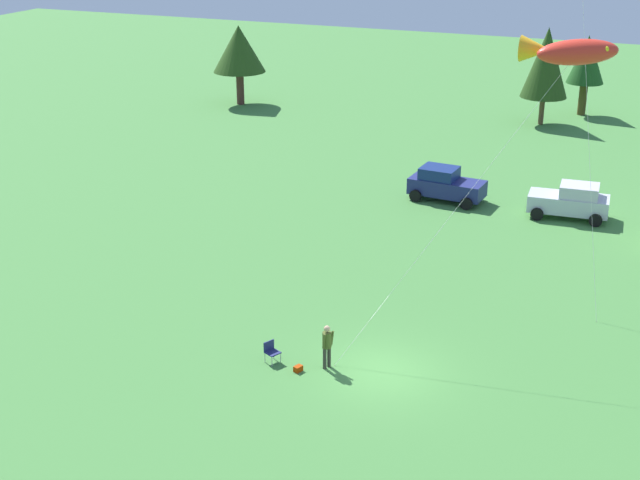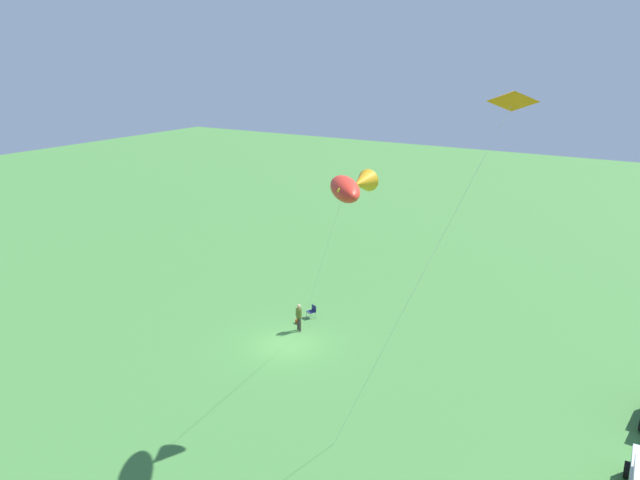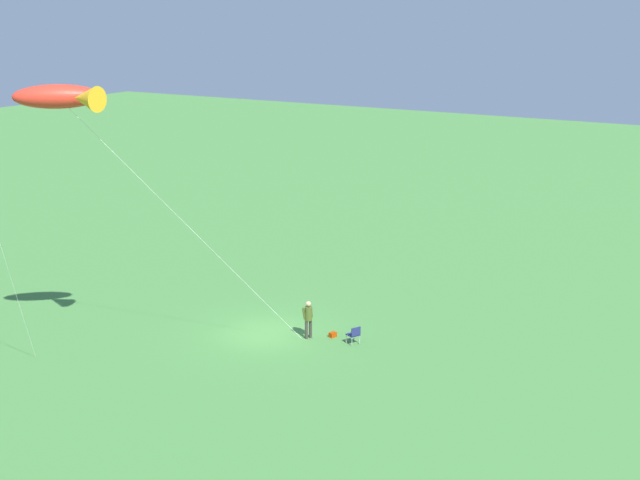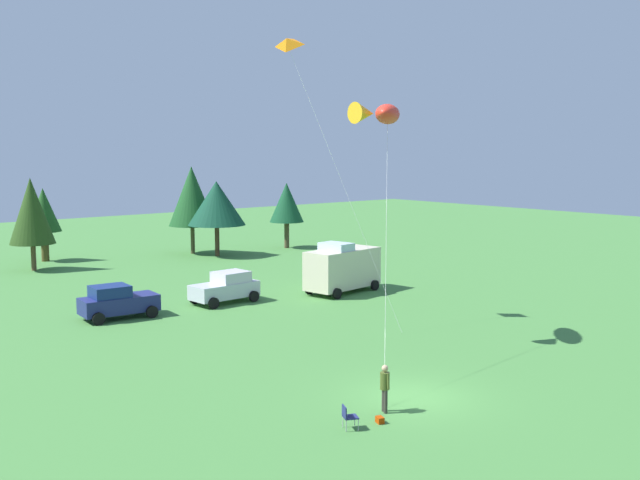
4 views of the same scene
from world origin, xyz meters
TOP-DOWN VIEW (x-y plane):
  - ground_plane at (0.00, 0.00)m, footprint 160.00×160.00m
  - person_kite_flyer at (-2.01, -0.47)m, footprint 0.45×0.54m
  - folding_chair at (-4.13, -0.85)m, footprint 0.64×0.64m
  - backpack_on_grass at (-2.89, -1.13)m, footprint 0.31×0.37m
  - car_navy_hatch at (-2.90, 19.71)m, footprint 4.34×2.51m
  - car_silver_compact at (4.09, 19.48)m, footprint 4.31×2.43m
  - treeline_distant at (4.89, 38.51)m, footprint 50.77×10.63m
  - kite_large_fish at (4.68, 6.62)m, footprint 8.54×8.39m

SIDE VIEW (x-z plane):
  - ground_plane at x=0.00m, z-range 0.00..0.00m
  - backpack_on_grass at x=-2.89m, z-range 0.00..0.22m
  - folding_chair at x=-4.13m, z-range 0.08..0.90m
  - car_navy_hatch at x=-2.90m, z-range 0.00..1.89m
  - car_silver_compact at x=4.09m, z-range 0.00..1.89m
  - person_kite_flyer at x=-2.01m, z-range 0.15..1.89m
  - treeline_distant at x=4.89m, z-range 0.75..8.59m
  - kite_large_fish at x=4.68m, z-range 5.26..16.78m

